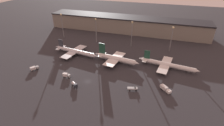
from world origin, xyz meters
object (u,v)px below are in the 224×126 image
Objects in this scene: service_vehicle_0 at (66,75)px; service_vehicle_2 at (74,84)px; airplane_1 at (116,59)px; airplane_2 at (167,65)px; airplane_0 at (75,52)px; service_vehicle_1 at (133,88)px; service_vehicle_3 at (165,89)px; service_vehicle_4 at (34,68)px.

service_vehicle_2 is at bearing -38.16° from service_vehicle_0.
airplane_2 is (40.14, 3.71, -0.68)m from airplane_1.
service_vehicle_2 is at bearing -54.52° from airplane_0.
service_vehicle_0 is (-67.71, -35.12, -1.22)m from airplane_2.
airplane_0 is 38.70m from airplane_1.
airplane_2 reaches higher than service_vehicle_1.
airplane_2 is at bearing 8.80° from airplane_0.
service_vehicle_0 reaches higher than service_vehicle_1.
airplane_1 reaches higher than service_vehicle_3.
airplane_2 is at bearing -39.92° from service_vehicle_4.
service_vehicle_1 is at bearing -60.31° from service_vehicle_4.
airplane_0 is 37.32m from service_vehicle_4.
service_vehicle_3 is at bearing 3.34° from service_vehicle_0.
service_vehicle_1 is at bearing -48.73° from airplane_1.
service_vehicle_3 is (0.34, -29.54, -1.26)m from airplane_2.
service_vehicle_0 is at bearing 178.40° from service_vehicle_2.
service_vehicle_3 is at bearing 0.09° from service_vehicle_1.
airplane_1 is 42.97m from service_vehicle_2.
airplane_0 is 0.96× the size of airplane_2.
airplane_1 is 5.78× the size of service_vehicle_1.
service_vehicle_2 is (-56.84, -43.26, -1.29)m from airplane_2.
airplane_2 reaches higher than service_vehicle_4.
airplane_0 is 35.95m from service_vehicle_0.
service_vehicle_2 reaches higher than service_vehicle_1.
service_vehicle_1 is 20.71m from service_vehicle_3.
airplane_2 is (78.74, 0.93, -0.20)m from airplane_0.
airplane_2 is 71.44m from service_vehicle_2.
service_vehicle_3 is 96.66m from service_vehicle_4.
airplane_2 is at bearing 13.40° from airplane_1.
service_vehicle_2 is (-37.26, -8.05, 0.42)m from service_vehicle_1.
airplane_2 is 8.87× the size of service_vehicle_2.
airplane_2 is 76.29m from service_vehicle_0.
service_vehicle_0 reaches higher than service_vehicle_2.
airplane_0 reaches higher than airplane_2.
airplane_0 reaches higher than service_vehicle_2.
service_vehicle_0 is at bearing 164.12° from service_vehicle_1.
airplane_0 is 47.68m from service_vehicle_2.
airplane_2 reaches higher than service_vehicle_2.
service_vehicle_4 reaches higher than service_vehicle_1.
service_vehicle_0 is at bearing -64.01° from airplane_0.
airplane_2 is 102.02m from service_vehicle_4.
airplane_0 is 8.55× the size of service_vehicle_2.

